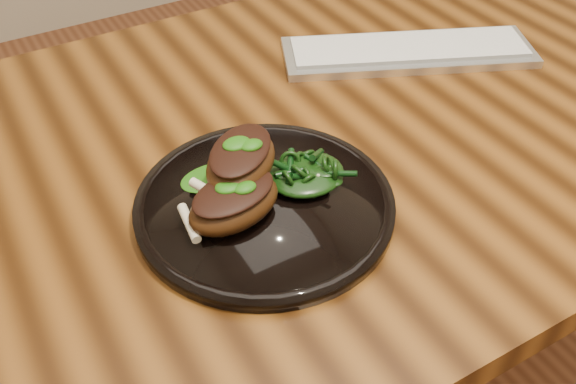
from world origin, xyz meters
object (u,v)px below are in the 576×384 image
Objects in this scene: plate at (265,204)px; keyboard at (408,51)px; desk at (364,153)px; greens_heap at (306,170)px; lamb_chop_front at (233,202)px.

keyboard is (0.37, 0.20, -0.00)m from plate.
plate is at bearing -153.37° from desk.
desk is 3.93× the size of keyboard.
desk is 5.33× the size of plate.
greens_heap is at bearing 5.19° from plate.
plate is at bearing -174.81° from greens_heap.
keyboard is (0.41, 0.21, -0.03)m from lamb_chop_front.
lamb_chop_front is at bearing -152.66° from keyboard.
keyboard is at bearing 32.51° from greens_heap.
plate is 0.42m from keyboard.
plate is (-0.23, -0.11, 0.09)m from desk.
desk is 0.27m from plate.
greens_heap is (0.10, 0.02, -0.01)m from lamb_chop_front.
greens_heap is at bearing -147.20° from desk.
desk is at bearing 24.71° from lamb_chop_front.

